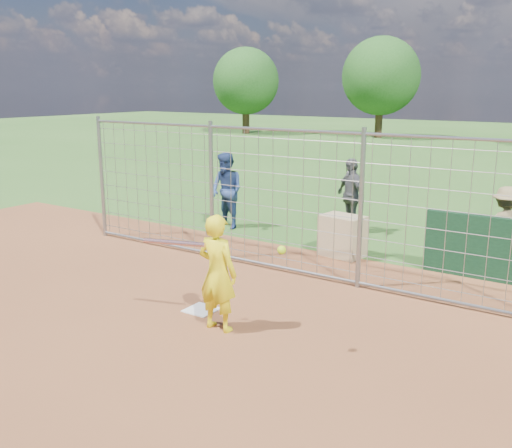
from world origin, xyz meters
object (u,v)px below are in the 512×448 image
Objects in this scene: bystander_c at (505,227)px; equipment_bin at (342,236)px; batter at (217,273)px; bystander_a at (226,191)px; bystander_b at (350,195)px.

equipment_bin is at bearing -9.58° from bystander_c.
equipment_bin is (-0.09, 4.07, -0.40)m from batter.
bystander_a reaches higher than bystander_b.
batter is 5.71m from bystander_c.
bystander_a reaches higher than bystander_c.
bystander_c is at bearing 18.40° from bystander_a.
batter is 0.95× the size of bystander_b.
bystander_b reaches higher than batter.
bystander_a is at bearing -25.70° from bystander_c.
bystander_a reaches higher than batter.
bystander_c is at bearing 19.78° from bystander_b.
batter is at bearing -49.13° from bystander_b.
bystander_a reaches higher than equipment_bin.
bystander_c is 1.85× the size of equipment_bin.
bystander_a is 1.18× the size of bystander_c.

